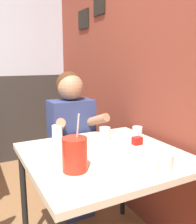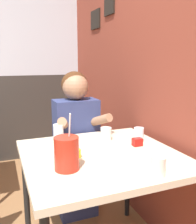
{
  "view_description": "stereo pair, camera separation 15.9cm",
  "coord_description": "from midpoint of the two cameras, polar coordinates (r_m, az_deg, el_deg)",
  "views": [
    {
      "loc": [
        -0.02,
        -0.87,
        1.28
      ],
      "look_at": [
        0.7,
        0.51,
        0.96
      ],
      "focal_mm": 40.0,
      "sensor_mm": 36.0,
      "label": 1
    },
    {
      "loc": [
        0.12,
        -0.94,
        1.28
      ],
      "look_at": [
        0.7,
        0.51,
        0.96
      ],
      "focal_mm": 40.0,
      "sensor_mm": 36.0,
      "label": 2
    }
  ],
  "objects": [
    {
      "name": "main_table",
      "position": [
        1.5,
        -1.65,
        -11.98
      ],
      "size": [
        0.89,
        0.88,
        0.75
      ],
      "color": "beige",
      "rests_on": "ground_plane"
    },
    {
      "name": "cocktail_pitcher",
      "position": [
        1.24,
        -9.05,
        -9.61
      ],
      "size": [
        0.12,
        0.12,
        0.29
      ],
      "color": "#B22819",
      "rests_on": "main_table"
    },
    {
      "name": "condiment_ketchup",
      "position": [
        1.63,
        6.18,
        -6.6
      ],
      "size": [
        0.06,
        0.04,
        0.05
      ],
      "color": "#B7140F",
      "rests_on": "main_table"
    },
    {
      "name": "glass_near_pitcher",
      "position": [
        1.71,
        6.33,
        -4.91
      ],
      "size": [
        0.07,
        0.07,
        0.09
      ],
      "color": "silver",
      "rests_on": "main_table"
    },
    {
      "name": "glass_far_side",
      "position": [
        1.25,
        11.77,
        -11.5
      ],
      "size": [
        0.07,
        0.07,
        0.09
      ],
      "color": "silver",
      "rests_on": "main_table"
    },
    {
      "name": "glass_center",
      "position": [
        1.71,
        -1.1,
        -4.99
      ],
      "size": [
        0.08,
        0.08,
        0.09
      ],
      "color": "silver",
      "rests_on": "main_table"
    },
    {
      "name": "brick_wall_right",
      "position": [
        2.38,
        0.76,
        13.3
      ],
      "size": [
        0.08,
        4.36,
        2.7
      ],
      "color": "brown",
      "rests_on": "ground_plane"
    },
    {
      "name": "glass_by_brick",
      "position": [
        1.69,
        -12.0,
        -4.91
      ],
      "size": [
        0.07,
        0.07,
        0.11
      ],
      "color": "silver",
      "rests_on": "main_table"
    },
    {
      "name": "condiment_mustard",
      "position": [
        1.41,
        -7.69,
        -9.53
      ],
      "size": [
        0.06,
        0.04,
        0.05
      ],
      "color": "yellow",
      "rests_on": "main_table"
    },
    {
      "name": "person_seated",
      "position": [
        2.02,
        -8.29,
        -7.23
      ],
      "size": [
        0.42,
        0.4,
        1.2
      ],
      "color": "navy",
      "rests_on": "ground_plane"
    }
  ]
}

